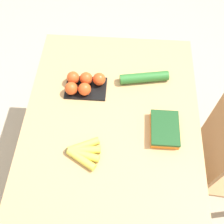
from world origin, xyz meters
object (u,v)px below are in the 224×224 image
object	(u,v)px
tomato_pack	(83,83)
carrot_bag	(165,129)
banana_bunch	(83,152)
cucumber_near	(144,78)

from	to	relation	value
tomato_pack	carrot_bag	bearing A→B (deg)	60.82
banana_bunch	carrot_bag	distance (m)	0.41
tomato_pack	cucumber_near	bearing A→B (deg)	102.19
cucumber_near	carrot_bag	bearing A→B (deg)	18.20
banana_bunch	carrot_bag	xyz separation A→B (m)	(-0.14, 0.38, 0.01)
banana_bunch	carrot_bag	world-z (taller)	carrot_bag
tomato_pack	cucumber_near	size ratio (longest dim) A/B	0.82
tomato_pack	carrot_bag	distance (m)	0.49
banana_bunch	tomato_pack	xyz separation A→B (m)	(-0.38, -0.04, 0.02)
tomato_pack	carrot_bag	world-z (taller)	tomato_pack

